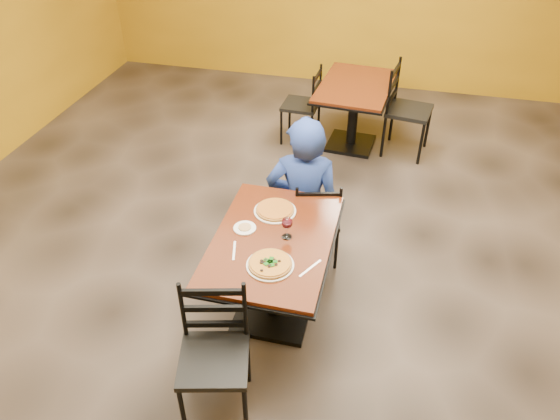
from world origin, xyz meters
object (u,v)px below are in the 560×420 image
(pizza_main, at_px, (270,263))
(chair_main_near, at_px, (214,361))
(plate_far, at_px, (275,211))
(chair_main_far, at_px, (316,217))
(chair_second_right, at_px, (409,111))
(wine_glass, at_px, (287,227))
(table_second, at_px, (354,101))
(pizza_far, at_px, (275,209))
(table_main, at_px, (273,260))
(chair_second_left, at_px, (301,105))
(plate_main, at_px, (270,265))
(diner, at_px, (304,187))
(side_plate, at_px, (245,228))

(pizza_main, bearing_deg, chair_main_near, -108.98)
(chair_main_near, height_order, plate_far, chair_main_near)
(chair_main_far, height_order, chair_second_right, chair_second_right)
(chair_main_far, distance_m, pizza_main, 1.08)
(pizza_main, relative_size, wine_glass, 1.58)
(table_second, height_order, wine_glass, wine_glass)
(plate_far, bearing_deg, pizza_main, -78.92)
(chair_second_right, xyz_separation_m, pizza_far, (-0.89, -2.42, 0.27))
(table_main, bearing_deg, chair_second_left, 97.80)
(chair_main_near, height_order, plate_main, chair_main_near)
(table_main, distance_m, diner, 0.84)
(plate_far, xyz_separation_m, wine_glass, (0.15, -0.26, 0.08))
(table_second, relative_size, pizza_far, 4.27)
(chair_second_left, distance_m, plate_main, 3.04)
(chair_main_far, height_order, side_plate, chair_main_far)
(chair_second_left, bearing_deg, chair_main_far, 18.05)
(chair_second_left, bearing_deg, diner, 15.23)
(chair_main_near, distance_m, side_plate, 0.96)
(plate_far, distance_m, wine_glass, 0.31)
(pizza_far, bearing_deg, plate_main, -78.92)
(chair_second_left, height_order, side_plate, chair_second_left)
(plate_main, relative_size, plate_far, 1.00)
(pizza_main, distance_m, wine_glass, 0.32)
(table_main, xyz_separation_m, plate_main, (0.05, -0.27, 0.20))
(plate_main, bearing_deg, wine_glass, 82.99)
(plate_far, xyz_separation_m, side_plate, (-0.16, -0.24, 0.00))
(plate_main, height_order, wine_glass, wine_glass)
(chair_second_left, relative_size, plate_far, 2.81)
(table_second, bearing_deg, chair_second_right, 0.00)
(chair_second_left, height_order, chair_second_right, chair_second_right)
(chair_second_left, xyz_separation_m, wine_glass, (0.46, -2.68, 0.40))
(chair_main_far, relative_size, side_plate, 5.12)
(chair_second_left, relative_size, diner, 0.69)
(table_main, xyz_separation_m, pizza_far, (-0.06, 0.30, 0.21))
(table_main, distance_m, pizza_far, 0.37)
(table_main, bearing_deg, wine_glass, 24.48)
(table_second, height_order, chair_main_near, chair_main_near)
(chair_main_far, relative_size, plate_main, 2.64)
(chair_main_far, xyz_separation_m, wine_glass, (-0.08, -0.70, 0.43))
(chair_second_left, height_order, plate_main, chair_second_left)
(table_main, distance_m, chair_second_right, 2.85)
(chair_second_left, xyz_separation_m, plate_main, (0.42, -2.99, 0.32))
(table_second, xyz_separation_m, chair_second_left, (-0.60, 0.00, -0.12))
(chair_second_left, relative_size, plate_main, 2.81)
(chair_main_far, height_order, pizza_main, chair_main_far)
(table_main, distance_m, chair_main_near, 0.87)
(table_main, xyz_separation_m, pizza_main, (0.05, -0.27, 0.21))
(diner, relative_size, plate_main, 4.08)
(plate_main, relative_size, pizza_main, 1.09)
(chair_second_left, height_order, pizza_main, chair_second_left)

